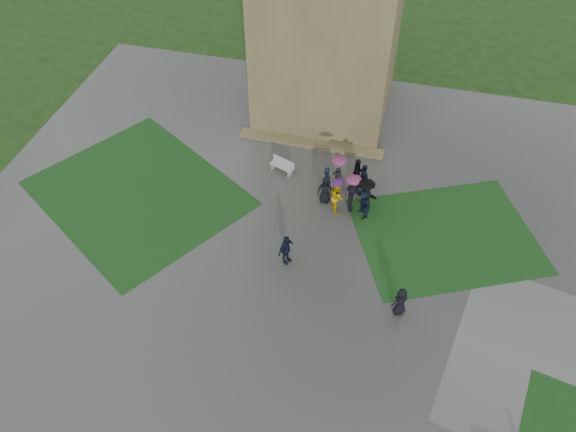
# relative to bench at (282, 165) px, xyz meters

# --- Properties ---
(ground) EXTENTS (120.00, 120.00, 0.00)m
(ground) POSITION_rel_bench_xyz_m (1.07, -7.81, -0.46)
(ground) COLOR black
(plaza) EXTENTS (34.00, 34.00, 0.02)m
(plaza) POSITION_rel_bench_xyz_m (1.07, -5.81, -0.45)
(plaza) COLOR #363734
(plaza) RESTS_ON ground
(lawn_inset_left) EXTENTS (14.10, 13.46, 0.01)m
(lawn_inset_left) POSITION_rel_bench_xyz_m (-7.43, -3.81, -0.43)
(lawn_inset_left) COLOR #123412
(lawn_inset_left) RESTS_ON plaza
(lawn_inset_right) EXTENTS (11.12, 10.15, 0.01)m
(lawn_inset_right) POSITION_rel_bench_xyz_m (9.57, -2.81, -0.43)
(lawn_inset_right) COLOR #123412
(lawn_inset_right) RESTS_ON plaza
(tower_plinth) EXTENTS (9.00, 0.80, 0.22)m
(tower_plinth) POSITION_rel_bench_xyz_m (1.07, 2.79, -0.33)
(tower_plinth) COLOR brown
(tower_plinth) RESTS_ON plaza
(bench) EXTENTS (1.53, 0.95, 0.85)m
(bench) POSITION_rel_bench_xyz_m (0.00, 0.00, 0.00)
(bench) COLOR #A4A49F
(bench) RESTS_ON plaza
(visitor_cluster) EXTENTS (3.35, 3.75, 2.50)m
(visitor_cluster) POSITION_rel_bench_xyz_m (4.29, -1.52, 0.63)
(visitor_cluster) COLOR black
(visitor_cluster) RESTS_ON plaza
(pedestrian_mid) EXTENTS (1.02, 1.22, 1.81)m
(pedestrian_mid) POSITION_rel_bench_xyz_m (1.90, -6.54, 0.47)
(pedestrian_mid) COLOR black
(pedestrian_mid) RESTS_ON plaza
(pedestrian_near) EXTENTS (0.96, 0.92, 1.62)m
(pedestrian_near) POSITION_rel_bench_xyz_m (7.70, -8.17, 0.37)
(pedestrian_near) COLOR black
(pedestrian_near) RESTS_ON plaza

